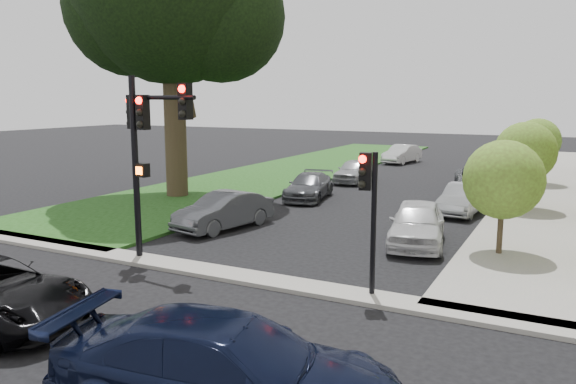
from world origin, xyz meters
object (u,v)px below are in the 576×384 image
at_px(traffic_signal_main, 146,135).
at_px(traffic_signal_secondary, 369,197).
at_px(car_parked_1, 463,199).
at_px(car_parked_6, 309,186).
at_px(small_tree_c, 537,141).
at_px(car_parked_0, 417,223).
at_px(car_parked_4, 500,162).
at_px(small_tree_b, 525,152).
at_px(car_parked_2, 481,182).
at_px(car_cross_far, 229,371).
at_px(car_parked_3, 482,172).
at_px(small_tree_a, 503,180).
at_px(car_parked_9, 402,154).
at_px(car_parked_7, 354,171).
at_px(car_parked_5, 224,211).

distance_m(traffic_signal_main, traffic_signal_secondary, 7.16).
height_order(traffic_signal_secondary, car_parked_1, traffic_signal_secondary).
bearing_deg(car_parked_6, small_tree_c, 35.36).
bearing_deg(car_parked_0, car_parked_4, 78.50).
relative_size(small_tree_b, car_parked_2, 0.74).
bearing_deg(car_cross_far, car_parked_0, -10.47).
xyz_separation_m(car_cross_far, car_parked_0, (-0.09, 11.91, -0.06)).
xyz_separation_m(car_parked_1, car_parked_3, (-0.56, 9.32, 0.07)).
bearing_deg(small_tree_a, car_parked_6, 145.88).
bearing_deg(car_parked_9, car_parked_7, -79.21).
relative_size(small_tree_c, car_parked_1, 0.98).
relative_size(traffic_signal_secondary, car_parked_6, 0.84).
xyz_separation_m(small_tree_c, traffic_signal_secondary, (-2.52, -22.00, 0.02)).
bearing_deg(traffic_signal_secondary, car_parked_3, 90.75).
bearing_deg(small_tree_a, car_parked_1, 109.38).
relative_size(small_tree_c, car_parked_9, 0.90).
bearing_deg(small_tree_c, car_parked_3, -162.10).
bearing_deg(traffic_signal_main, car_parked_5, 94.39).
relative_size(small_tree_a, car_parked_2, 0.69).
bearing_deg(car_parked_6, traffic_signal_main, -99.67).
xyz_separation_m(traffic_signal_secondary, car_parked_0, (-0.18, 5.66, -1.82)).
distance_m(car_parked_6, car_parked_9, 17.46).
xyz_separation_m(traffic_signal_secondary, car_cross_far, (-0.09, -6.25, -1.75)).
bearing_deg(car_parked_9, car_parked_6, -79.65).
relative_size(car_parked_4, car_parked_7, 1.18).
relative_size(small_tree_a, car_cross_far, 0.66).
distance_m(small_tree_a, car_parked_3, 16.03).
xyz_separation_m(small_tree_b, car_parked_5, (-9.91, -8.89, -1.94)).
height_order(traffic_signal_secondary, car_parked_4, traffic_signal_secondary).
relative_size(small_tree_c, car_parked_7, 0.95).
bearing_deg(traffic_signal_main, car_parked_2, 66.31).
bearing_deg(small_tree_b, car_parked_0, -108.91).
height_order(traffic_signal_main, car_parked_3, traffic_signal_main).
bearing_deg(car_parked_2, traffic_signal_main, -125.60).
distance_m(car_parked_5, car_parked_9, 24.79).
relative_size(traffic_signal_secondary, car_cross_far, 0.65).
xyz_separation_m(car_parked_2, car_parked_4, (-0.28, 10.55, -0.06)).
distance_m(car_parked_3, car_parked_6, 11.44).
bearing_deg(car_parked_1, car_parked_3, 97.75).
bearing_deg(small_tree_c, car_parked_1, -102.34).
bearing_deg(car_parked_5, small_tree_b, 53.58).
height_order(car_parked_1, car_parked_2, car_parked_2).
relative_size(car_parked_2, car_parked_4, 1.13).
distance_m(small_tree_c, car_parked_3, 3.47).
xyz_separation_m(car_parked_2, car_parked_9, (-7.69, 12.70, -0.05)).
distance_m(small_tree_b, car_parked_4, 14.12).
xyz_separation_m(car_cross_far, car_parked_4, (0.11, 33.55, -0.13)).
height_order(car_cross_far, car_parked_9, car_cross_far).
bearing_deg(car_parked_5, car_parked_7, 100.82).
distance_m(car_parked_0, car_parked_3, 15.44).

